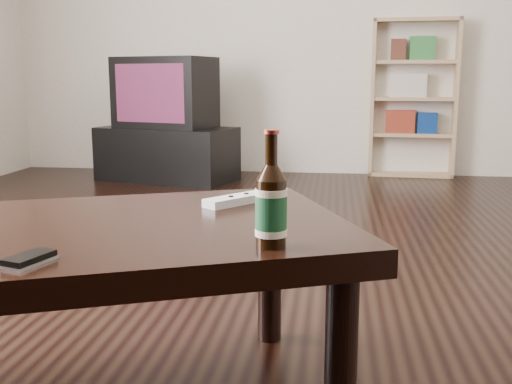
# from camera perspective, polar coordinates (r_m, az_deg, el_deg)

# --- Properties ---
(floor) EXTENTS (5.00, 6.00, 0.01)m
(floor) POSITION_cam_1_polar(r_m,az_deg,el_deg) (2.11, 2.39, -11.01)
(floor) COLOR black
(floor) RESTS_ON ground
(wall_back) EXTENTS (5.00, 0.02, 2.70)m
(wall_back) POSITION_cam_1_polar(r_m,az_deg,el_deg) (5.00, 5.74, 17.33)
(wall_back) COLOR silver
(wall_back) RESTS_ON ground
(tv_stand) EXTENTS (1.12, 0.77, 0.41)m
(tv_stand) POSITION_cam_1_polar(r_m,az_deg,el_deg) (4.67, -8.45, 3.62)
(tv_stand) COLOR black
(tv_stand) RESTS_ON floor
(tv) EXTENTS (0.79, 0.61, 0.53)m
(tv) POSITION_cam_1_polar(r_m,az_deg,el_deg) (4.63, -8.62, 9.34)
(tv) COLOR black
(tv) RESTS_ON tv_stand
(bookshelf) EXTENTS (0.68, 0.35, 1.23)m
(bookshelf) POSITION_cam_1_polar(r_m,az_deg,el_deg) (5.02, 14.63, 8.91)
(bookshelf) COLOR tan
(bookshelf) RESTS_ON floor
(coffee_table) EXTENTS (1.38, 1.11, 0.45)m
(coffee_table) POSITION_cam_1_polar(r_m,az_deg,el_deg) (1.42, -16.09, -5.50)
(coffee_table) COLOR black
(coffee_table) RESTS_ON floor
(beer_bottle) EXTENTS (0.08, 0.08, 0.23)m
(beer_bottle) POSITION_cam_1_polar(r_m,az_deg,el_deg) (1.18, 1.45, -1.37)
(beer_bottle) COLOR black
(beer_bottle) RESTS_ON coffee_table
(phone) EXTENTS (0.08, 0.11, 0.02)m
(phone) POSITION_cam_1_polar(r_m,az_deg,el_deg) (1.16, -20.78, -6.02)
(phone) COLOR silver
(phone) RESTS_ON coffee_table
(remote) EXTENTS (0.17, 0.19, 0.02)m
(remote) POSITION_cam_1_polar(r_m,az_deg,el_deg) (1.59, -1.80, -0.73)
(remote) COLOR silver
(remote) RESTS_ON coffee_table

